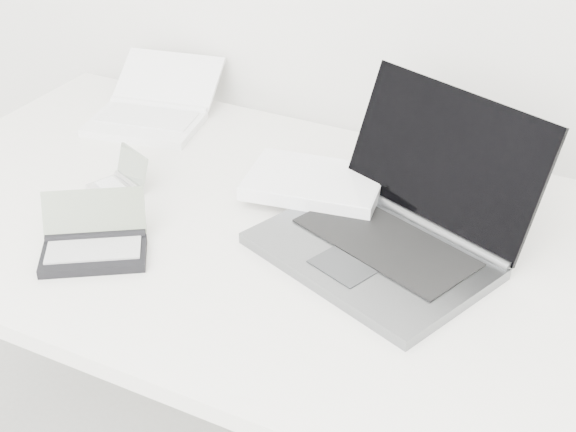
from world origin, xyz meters
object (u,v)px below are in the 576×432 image
at_px(desk, 314,262).
at_px(netbook_open_white, 152,111).
at_px(palmtop_charcoal, 94,244).
at_px(laptop_large, 371,214).

distance_m(desk, netbook_open_white, 0.57).
height_order(desk, palmtop_charcoal, palmtop_charcoal).
xyz_separation_m(laptop_large, netbook_open_white, (-0.58, 0.20, -0.02)).
distance_m(desk, laptop_large, 0.13).
height_order(netbook_open_white, palmtop_charcoal, netbook_open_white).
relative_size(laptop_large, netbook_open_white, 1.69).
distance_m(laptop_large, netbook_open_white, 0.61).
bearing_deg(desk, netbook_open_white, 152.88).
height_order(desk, laptop_large, laptop_large).
bearing_deg(laptop_large, desk, -121.68).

